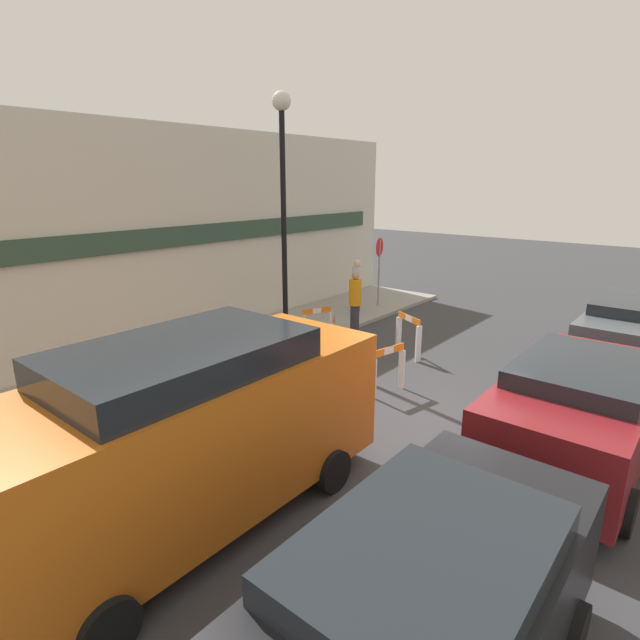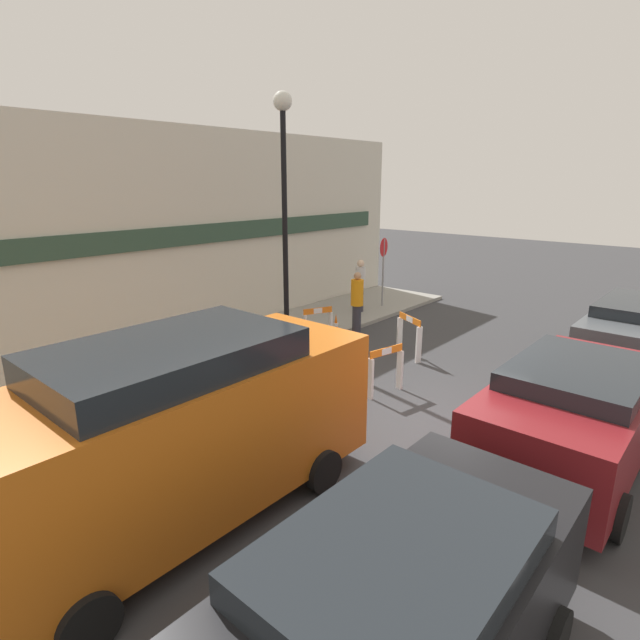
{
  "view_description": "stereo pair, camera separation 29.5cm",
  "coord_description": "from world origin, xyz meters",
  "px_view_note": "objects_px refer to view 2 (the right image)",
  "views": [
    {
      "loc": [
        -7.4,
        -3.51,
        4.17
      ],
      "look_at": [
        1.28,
        3.66,
        1.0
      ],
      "focal_mm": 28.0,
      "sensor_mm": 36.0,
      "label": 1
    },
    {
      "loc": [
        -7.21,
        -3.74,
        4.17
      ],
      "look_at": [
        1.28,
        3.66,
        1.0
      ],
      "focal_mm": 28.0,
      "sensor_mm": 36.0,
      "label": 2
    }
  ],
  "objects_px": {
    "person_worker": "(357,302)",
    "work_van": "(176,426)",
    "person_pedestrian": "(360,284)",
    "parked_car_0": "(395,619)",
    "parked_car_1": "(574,410)",
    "streetlamp_post": "(284,191)",
    "stop_sign": "(383,261)"
  },
  "relations": [
    {
      "from": "stop_sign",
      "to": "parked_car_1",
      "type": "xyz_separation_m",
      "value": [
        -6.12,
        -7.52,
        -0.68
      ]
    },
    {
      "from": "stop_sign",
      "to": "person_worker",
      "type": "height_order",
      "value": "stop_sign"
    },
    {
      "from": "stop_sign",
      "to": "person_pedestrian",
      "type": "height_order",
      "value": "stop_sign"
    },
    {
      "from": "person_worker",
      "to": "parked_car_0",
      "type": "relative_size",
      "value": 0.44
    },
    {
      "from": "parked_car_1",
      "to": "work_van",
      "type": "relative_size",
      "value": 0.8
    },
    {
      "from": "streetlamp_post",
      "to": "stop_sign",
      "type": "distance_m",
      "value": 5.48
    },
    {
      "from": "stop_sign",
      "to": "person_worker",
      "type": "distance_m",
      "value": 3.21
    },
    {
      "from": "person_worker",
      "to": "work_van",
      "type": "distance_m",
      "value": 8.29
    },
    {
      "from": "person_pedestrian",
      "to": "work_van",
      "type": "relative_size",
      "value": 0.32
    },
    {
      "from": "stop_sign",
      "to": "person_pedestrian",
      "type": "distance_m",
      "value": 1.26
    },
    {
      "from": "parked_car_0",
      "to": "work_van",
      "type": "height_order",
      "value": "work_van"
    },
    {
      "from": "stop_sign",
      "to": "person_worker",
      "type": "bearing_deg",
      "value": 9.44
    },
    {
      "from": "streetlamp_post",
      "to": "parked_car_0",
      "type": "bearing_deg",
      "value": -130.12
    },
    {
      "from": "parked_car_0",
      "to": "parked_car_1",
      "type": "bearing_deg",
      "value": 0.0
    },
    {
      "from": "person_worker",
      "to": "work_van",
      "type": "xyz_separation_m",
      "value": [
        -7.7,
        -3.05,
        0.35
      ]
    },
    {
      "from": "person_pedestrian",
      "to": "work_van",
      "type": "bearing_deg",
      "value": 0.43
    },
    {
      "from": "person_worker",
      "to": "streetlamp_post",
      "type": "bearing_deg",
      "value": -44.77
    },
    {
      "from": "person_pedestrian",
      "to": "parked_car_1",
      "type": "relative_size",
      "value": 0.4
    },
    {
      "from": "stop_sign",
      "to": "streetlamp_post",
      "type": "bearing_deg",
      "value": -6.76
    },
    {
      "from": "streetlamp_post",
      "to": "person_worker",
      "type": "distance_m",
      "value": 3.66
    },
    {
      "from": "parked_car_0",
      "to": "work_van",
      "type": "xyz_separation_m",
      "value": [
        0.3,
        3.33,
        0.36
      ]
    },
    {
      "from": "parked_car_0",
      "to": "person_worker",
      "type": "bearing_deg",
      "value": 38.58
    },
    {
      "from": "person_worker",
      "to": "work_van",
      "type": "relative_size",
      "value": 0.34
    },
    {
      "from": "person_pedestrian",
      "to": "parked_car_0",
      "type": "distance_m",
      "value": 12.42
    },
    {
      "from": "parked_car_0",
      "to": "work_van",
      "type": "relative_size",
      "value": 0.77
    },
    {
      "from": "streetlamp_post",
      "to": "person_pedestrian",
      "type": "relative_size",
      "value": 3.6
    },
    {
      "from": "person_worker",
      "to": "stop_sign",
      "type": "bearing_deg",
      "value": 175.45
    },
    {
      "from": "streetlamp_post",
      "to": "parked_car_1",
      "type": "distance_m",
      "value": 7.77
    },
    {
      "from": "person_pedestrian",
      "to": "parked_car_1",
      "type": "bearing_deg",
      "value": 32.83
    },
    {
      "from": "person_pedestrian",
      "to": "parked_car_0",
      "type": "height_order",
      "value": "person_pedestrian"
    },
    {
      "from": "streetlamp_post",
      "to": "work_van",
      "type": "xyz_separation_m",
      "value": [
        -5.67,
        -3.75,
        -2.62
      ]
    },
    {
      "from": "streetlamp_post",
      "to": "person_worker",
      "type": "height_order",
      "value": "streetlamp_post"
    }
  ]
}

